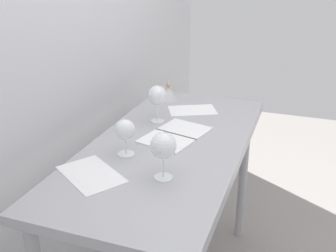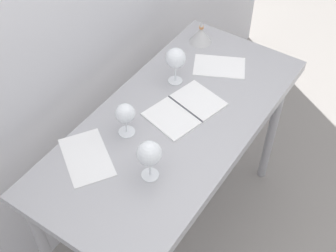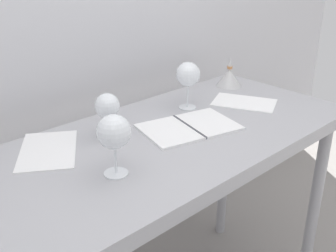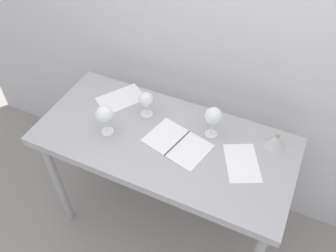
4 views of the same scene
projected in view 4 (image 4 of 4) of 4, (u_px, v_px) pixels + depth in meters
name	position (u px, v px, depth m)	size (l,w,h in m)	color
ground_plane	(165.00, 221.00, 2.53)	(6.00, 6.00, 0.00)	gray
back_wall	(202.00, 28.00, 1.90)	(3.80, 0.04, 2.60)	silver
steel_counter	(164.00, 151.00, 1.95)	(1.40, 0.65, 0.90)	#A4A4A9
wine_glass_far_left	(146.00, 100.00, 1.93)	(0.08, 0.08, 0.16)	white
wine_glass_far_right	(213.00, 117.00, 1.80)	(0.09, 0.09, 0.19)	white
wine_glass_near_left	(105.00, 115.00, 1.82)	(0.10, 0.10, 0.18)	white
open_notebook	(177.00, 143.00, 1.85)	(0.37, 0.29, 0.01)	white
tasting_sheet_upper	(242.00, 163.00, 1.76)	(0.16, 0.25, 0.00)	white
tasting_sheet_lower	(121.00, 99.00, 2.10)	(0.17, 0.27, 0.00)	white
decanter_funnel	(276.00, 141.00, 1.81)	(0.12, 0.12, 0.13)	#BBBBBB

